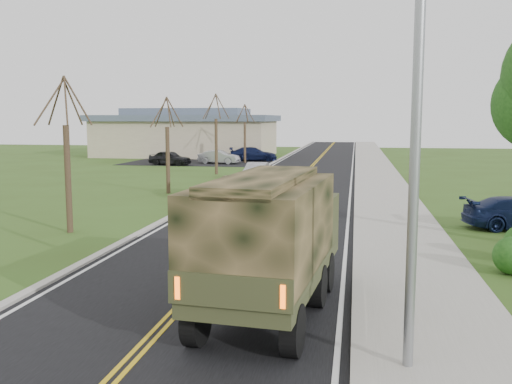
# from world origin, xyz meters

# --- Properties ---
(ground) EXTENTS (160.00, 160.00, 0.00)m
(ground) POSITION_xyz_m (0.00, 0.00, 0.00)
(ground) COLOR #354D19
(ground) RESTS_ON ground
(road) EXTENTS (8.00, 120.00, 0.01)m
(road) POSITION_xyz_m (0.00, 40.00, 0.01)
(road) COLOR black
(road) RESTS_ON ground
(curb_right) EXTENTS (0.30, 120.00, 0.12)m
(curb_right) POSITION_xyz_m (4.15, 40.00, 0.06)
(curb_right) COLOR #9E998E
(curb_right) RESTS_ON ground
(sidewalk_right) EXTENTS (3.20, 120.00, 0.10)m
(sidewalk_right) POSITION_xyz_m (5.90, 40.00, 0.05)
(sidewalk_right) COLOR #9E998E
(sidewalk_right) RESTS_ON ground
(curb_left) EXTENTS (0.30, 120.00, 0.10)m
(curb_left) POSITION_xyz_m (-4.15, 40.00, 0.05)
(curb_left) COLOR #9E998E
(curb_left) RESTS_ON ground
(street_light) EXTENTS (1.65, 0.22, 8.00)m
(street_light) POSITION_xyz_m (4.90, -0.50, 4.43)
(street_light) COLOR gray
(street_light) RESTS_ON ground
(bare_tree_a) EXTENTS (1.93, 2.26, 6.08)m
(bare_tree_a) POSITION_xyz_m (-7.00, 10.00, 2.63)
(bare_tree_a) COLOR #38281C
(bare_tree_a) RESTS_ON ground
(bare_tree_b) EXTENTS (1.83, 2.14, 5.73)m
(bare_tree_b) POSITION_xyz_m (-7.00, 22.00, 2.48)
(bare_tree_b) COLOR #38281C
(bare_tree_b) RESTS_ON ground
(bare_tree_c) EXTENTS (2.04, 2.39, 6.42)m
(bare_tree_c) POSITION_xyz_m (-7.00, 34.00, 2.78)
(bare_tree_c) COLOR #38281C
(bare_tree_c) RESTS_ON ground
(bare_tree_d) EXTENTS (1.88, 2.20, 5.91)m
(bare_tree_d) POSITION_xyz_m (-7.00, 46.00, 2.55)
(bare_tree_d) COLOR #38281C
(bare_tree_d) RESTS_ON ground
(commercial_building) EXTENTS (25.50, 21.50, 5.65)m
(commercial_building) POSITION_xyz_m (-15.98, 55.97, 2.69)
(commercial_building) COLOR tan
(commercial_building) RESTS_ON ground
(military_truck) EXTENTS (2.85, 6.69, 3.25)m
(military_truck) POSITION_xyz_m (2.16, 2.04, 1.86)
(military_truck) COLOR black
(military_truck) RESTS_ON ground
(suv_champagne) EXTENTS (2.78, 5.39, 1.46)m
(suv_champagne) POSITION_xyz_m (-2.31, 18.64, 0.73)
(suv_champagne) COLOR #9D8658
(suv_champagne) RESTS_ON ground
(sedan_silver) EXTENTS (1.52, 4.01, 1.31)m
(sedan_silver) POSITION_xyz_m (-2.99, 29.68, 0.65)
(sedan_silver) COLOR silver
(sedan_silver) RESTS_ON ground
(lot_car_dark) EXTENTS (4.34, 2.41, 1.40)m
(lot_car_dark) POSITION_xyz_m (-13.56, 42.00, 0.70)
(lot_car_dark) COLOR black
(lot_car_dark) RESTS_ON ground
(lot_car_silver) EXTENTS (4.24, 1.89, 1.35)m
(lot_car_silver) POSITION_xyz_m (-9.32, 44.48, 0.68)
(lot_car_silver) COLOR #A5A5A9
(lot_car_silver) RESTS_ON ground
(lot_car_navy) EXTENTS (5.33, 2.96, 1.46)m
(lot_car_navy) POSITION_xyz_m (-6.65, 48.84, 0.73)
(lot_car_navy) COLOR #0F1639
(lot_car_navy) RESTS_ON ground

